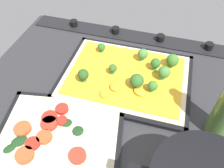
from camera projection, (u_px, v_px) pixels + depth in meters
ground_plane at (114, 104)px, 64.80cm from camera, size 82.35×68.17×3.00cm
stove_control_panel at (137, 36)px, 83.06cm from camera, size 79.05×7.00×2.60cm
baking_tray_front at (126, 78)px, 69.17cm from camera, size 38.59×29.50×1.30cm
broccoli_pizza at (129, 75)px, 68.02cm from camera, size 36.16×27.07×5.87cm
baking_tray_back at (60, 134)px, 56.26cm from camera, size 33.93×28.06×1.30cm
veggie_pizza_back at (57, 133)px, 55.60cm from camera, size 31.15×25.27×1.90cm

